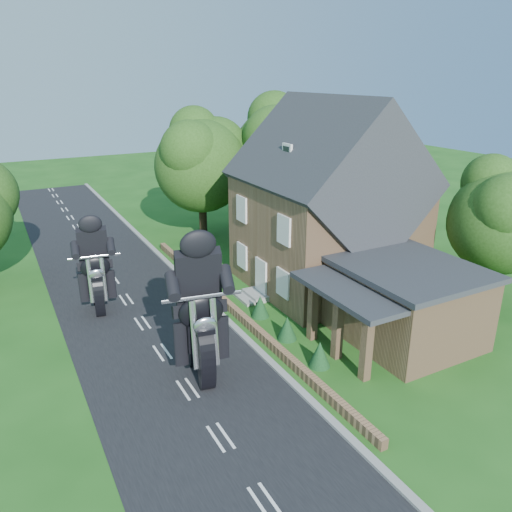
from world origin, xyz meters
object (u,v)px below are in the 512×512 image
annex (404,302)px  house (327,208)px  garden_wall (233,309)px  motorcycle_follow (99,297)px  motorcycle_lead (202,357)px

annex → house: bearing=84.8°
garden_wall → annex: (5.57, -5.80, 1.57)m
garden_wall → motorcycle_follow: (-5.77, 3.33, 0.55)m
garden_wall → annex: annex is taller
motorcycle_lead → annex: bearing=-178.4°
house → motorcycle_lead: house is taller
garden_wall → motorcycle_follow: motorcycle_follow is taller
garden_wall → house: house is taller
garden_wall → motorcycle_lead: bearing=-127.8°
house → motorcycle_lead: (-9.68, -5.50, -3.43)m
annex → motorcycle_follow: (-11.34, 9.13, -1.02)m
motorcycle_follow → house: bearing=177.2°
house → garden_wall: bearing=-170.8°
annex → motorcycle_lead: annex is taller
garden_wall → motorcycle_lead: size_ratio=11.24×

